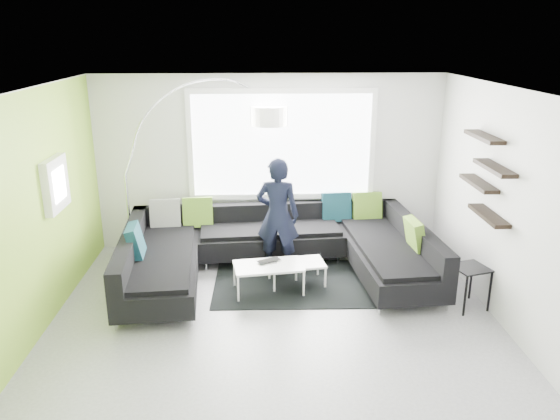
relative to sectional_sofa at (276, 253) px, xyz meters
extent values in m
plane|color=gray|center=(-0.06, -1.15, -0.40)|extent=(5.50, 5.50, 0.00)
cube|color=silver|center=(-0.06, 1.35, 1.00)|extent=(5.50, 0.04, 2.80)
cube|color=silver|center=(-0.06, -3.65, 1.00)|extent=(5.50, 0.04, 2.80)
cube|color=silver|center=(-2.81, -1.15, 1.00)|extent=(0.04, 5.00, 2.80)
cube|color=silver|center=(2.69, -1.15, 1.00)|extent=(0.04, 5.00, 2.80)
cube|color=white|center=(-0.06, -1.15, 2.40)|extent=(5.50, 5.00, 0.04)
cube|color=#93C638|center=(-2.80, -1.15, 1.00)|extent=(0.01, 5.00, 2.80)
cube|color=white|center=(0.14, 1.31, 1.30)|extent=(2.96, 0.06, 1.68)
cube|color=white|center=(-2.74, -0.55, 1.20)|extent=(0.12, 0.66, 0.66)
cube|color=black|center=(2.58, -0.75, 1.30)|extent=(0.20, 1.24, 0.95)
cube|color=black|center=(0.00, 0.00, -0.18)|extent=(4.43, 2.94, 0.45)
cube|color=black|center=(0.00, 0.00, 0.21)|extent=(4.43, 2.94, 0.33)
cube|color=#4C7219|center=(0.00, 0.00, 0.28)|extent=(3.79, 0.52, 0.47)
cube|color=black|center=(0.21, -0.14, -0.40)|extent=(2.19, 1.62, 0.01)
cube|color=silver|center=(0.08, -0.27, -0.21)|extent=(1.28, 0.86, 0.39)
cube|color=black|center=(2.43, -0.94, -0.12)|extent=(0.51, 0.51, 0.56)
imported|color=black|center=(0.04, 0.33, 0.45)|extent=(0.76, 0.62, 1.71)
imported|color=black|center=(-0.09, -0.31, 0.00)|extent=(0.50, 0.48, 0.03)
camera|label=1|loc=(-0.25, -7.17, 2.98)|focal=35.00mm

